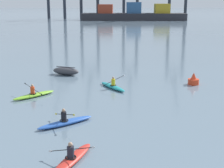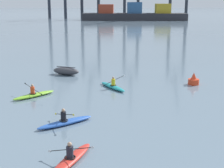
% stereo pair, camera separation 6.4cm
% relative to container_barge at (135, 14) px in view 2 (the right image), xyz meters
% --- Properties ---
extents(container_barge, '(38.53, 10.04, 6.61)m').
position_rel_container_barge_xyz_m(container_barge, '(0.00, 0.00, 0.00)').
color(container_barge, '#28282D').
rests_on(container_barge, ground).
extents(capsized_dinghy, '(2.82, 1.90, 0.76)m').
position_rel_container_barge_xyz_m(capsized_dinghy, '(-9.39, -97.73, -1.83)').
color(capsized_dinghy, '#38383D').
rests_on(capsized_dinghy, ground).
extents(channel_buoy, '(0.90, 0.90, 1.00)m').
position_rel_container_barge_xyz_m(channel_buoy, '(1.76, -101.14, -1.82)').
color(channel_buoy, red).
rests_on(channel_buoy, ground).
extents(kayak_teal, '(2.35, 3.18, 1.00)m').
position_rel_container_barge_xyz_m(kayak_teal, '(-4.86, -102.62, -2.01)').
color(kayak_teal, teal).
rests_on(kayak_teal, ground).
extents(kayak_lime, '(2.74, 2.91, 0.95)m').
position_rel_container_barge_xyz_m(kayak_lime, '(-10.43, -105.27, -2.01)').
color(kayak_lime, '#7ABC2D').
rests_on(kayak_lime, ground).
extents(kayak_blue, '(3.03, 2.60, 0.95)m').
position_rel_container_barge_xyz_m(kayak_blue, '(-7.24, -110.72, -2.01)').
color(kayak_blue, '#2856B2').
rests_on(kayak_blue, ground).
extents(kayak_red, '(2.12, 3.40, 0.95)m').
position_rel_container_barge_xyz_m(kayak_red, '(-6.22, -115.14, -2.01)').
color(kayak_red, red).
rests_on(kayak_red, ground).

